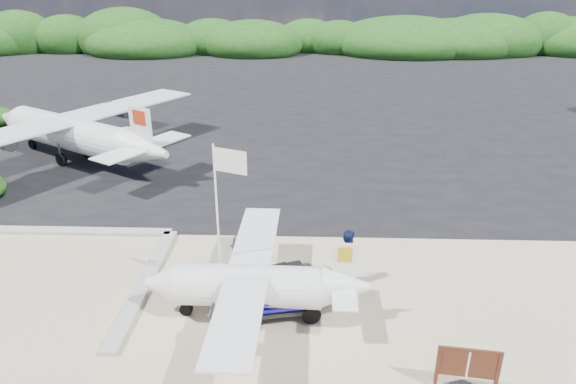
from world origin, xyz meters
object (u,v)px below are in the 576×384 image
(flagpole, at_px, (223,301))
(aircraft_large, at_px, (522,103))
(crew_a, at_px, (243,243))
(crew_b, at_px, (346,256))
(baggage_cart, at_px, (276,315))
(aircraft_small, at_px, (242,82))
(crew_c, at_px, (259,280))

(flagpole, distance_m, aircraft_large, 33.55)
(crew_a, xyz_separation_m, crew_b, (3.56, -1.13, 0.20))
(crew_a, bearing_deg, flagpole, 99.53)
(crew_b, bearing_deg, flagpole, 26.36)
(flagpole, bearing_deg, crew_b, 18.71)
(baggage_cart, relative_size, aircraft_small, 0.40)
(baggage_cart, relative_size, crew_c, 1.63)
(baggage_cart, distance_m, crew_a, 3.44)
(baggage_cart, distance_m, aircraft_small, 35.58)
(crew_a, distance_m, crew_b, 3.74)
(flagpole, xyz_separation_m, crew_b, (3.95, 1.34, 0.94))
(crew_c, bearing_deg, flagpole, 5.03)
(baggage_cart, height_order, crew_c, crew_c)
(crew_c, distance_m, aircraft_small, 34.95)
(crew_a, distance_m, aircraft_small, 32.36)
(crew_a, height_order, aircraft_small, crew_a)
(baggage_cart, xyz_separation_m, flagpole, (-1.71, 0.62, 0.00))
(flagpole, relative_size, aircraft_small, 0.76)
(flagpole, bearing_deg, baggage_cart, -19.86)
(flagpole, xyz_separation_m, aircraft_small, (-3.48, 34.58, 0.00))
(aircraft_large, bearing_deg, flagpole, 85.17)
(crew_a, distance_m, crew_c, 2.63)
(aircraft_small, bearing_deg, baggage_cart, 99.76)
(baggage_cart, distance_m, flagpole, 1.82)
(crew_c, bearing_deg, aircraft_small, -75.36)
(crew_a, bearing_deg, baggage_cart, 131.70)
(crew_b, height_order, aircraft_large, aircraft_large)
(crew_c, bearing_deg, crew_a, -65.25)
(crew_b, bearing_deg, crew_a, -9.91)
(crew_b, distance_m, crew_c, 3.08)
(flagpole, bearing_deg, aircraft_large, 54.15)
(flagpole, height_order, aircraft_small, flagpole)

